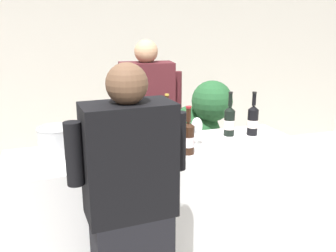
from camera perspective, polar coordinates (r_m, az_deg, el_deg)
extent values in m
cube|color=beige|center=(4.96, -10.67, 10.73)|extent=(8.00, 0.10, 2.80)
cube|color=white|center=(2.74, -1.23, -13.07)|extent=(2.05, 0.59, 0.98)
cylinder|color=black|center=(2.83, 9.52, 0.44)|extent=(0.08, 0.08, 0.19)
cone|color=black|center=(2.80, 9.63, 2.71)|extent=(0.08, 0.08, 0.04)
cylinder|color=black|center=(2.79, 9.69, 4.04)|extent=(0.03, 0.03, 0.10)
cylinder|color=black|center=(2.78, 9.74, 5.15)|extent=(0.03, 0.03, 0.01)
cylinder|color=silver|center=(2.83, 9.51, 0.25)|extent=(0.08, 0.08, 0.07)
cylinder|color=black|center=(2.40, 3.15, -2.18)|extent=(0.08, 0.08, 0.19)
cone|color=black|center=(2.37, 3.19, 0.31)|extent=(0.08, 0.08, 0.03)
cylinder|color=black|center=(2.35, 3.22, 1.72)|extent=(0.03, 0.03, 0.09)
cylinder|color=maroon|center=(2.34, 3.24, 2.95)|extent=(0.04, 0.04, 0.01)
cylinder|color=white|center=(2.40, 3.15, -2.40)|extent=(0.08, 0.08, 0.07)
cylinder|color=black|center=(2.57, -5.80, -0.99)|extent=(0.07, 0.07, 0.19)
cone|color=black|center=(2.54, -5.87, 1.44)|extent=(0.07, 0.07, 0.03)
cylinder|color=black|center=(2.53, -5.90, 2.70)|extent=(0.03, 0.03, 0.08)
cylinder|color=black|center=(2.52, -5.93, 3.75)|extent=(0.03, 0.03, 0.01)
cylinder|color=#F0E7CE|center=(2.57, -5.79, -1.19)|extent=(0.08, 0.08, 0.06)
cylinder|color=black|center=(2.41, -11.55, -2.53)|extent=(0.07, 0.07, 0.18)
cone|color=black|center=(2.38, -11.69, -0.06)|extent=(0.07, 0.07, 0.03)
cylinder|color=black|center=(2.36, -11.77, 1.27)|extent=(0.03, 0.03, 0.08)
cylinder|color=#333338|center=(2.35, -11.83, 2.36)|extent=(0.03, 0.03, 0.01)
cylinder|color=#F3DBC5|center=(2.41, -11.54, -2.73)|extent=(0.07, 0.07, 0.06)
cylinder|color=black|center=(2.39, -5.22, -2.45)|extent=(0.08, 0.08, 0.18)
cone|color=black|center=(2.35, -5.29, 0.04)|extent=(0.08, 0.08, 0.03)
cylinder|color=black|center=(2.34, -5.32, 1.48)|extent=(0.03, 0.03, 0.09)
cylinder|color=black|center=(2.33, -5.35, 2.67)|extent=(0.04, 0.04, 0.01)
cylinder|color=white|center=(2.39, -5.22, -2.65)|extent=(0.08, 0.08, 0.06)
cylinder|color=black|center=(2.88, 13.05, 0.57)|extent=(0.08, 0.08, 0.20)
cone|color=black|center=(2.85, 13.19, 2.82)|extent=(0.08, 0.08, 0.03)
cylinder|color=black|center=(2.84, 13.27, 4.05)|extent=(0.03, 0.03, 0.09)
cylinder|color=black|center=(2.83, 13.33, 5.09)|extent=(0.03, 0.03, 0.01)
cylinder|color=silver|center=(2.88, 13.03, 0.38)|extent=(0.08, 0.08, 0.06)
cylinder|color=black|center=(2.71, -0.16, 0.11)|extent=(0.08, 0.08, 0.21)
cone|color=black|center=(2.67, -0.17, 2.64)|extent=(0.08, 0.08, 0.04)
cylinder|color=black|center=(2.66, -0.17, 3.90)|extent=(0.03, 0.03, 0.08)
cylinder|color=#B79333|center=(2.65, -0.17, 4.89)|extent=(0.03, 0.03, 0.01)
cylinder|color=silver|center=(2.71, -0.16, -0.10)|extent=(0.08, 0.08, 0.07)
cylinder|color=silver|center=(2.59, 4.46, -3.01)|extent=(0.07, 0.07, 0.00)
cylinder|color=silver|center=(2.58, 4.48, -2.05)|extent=(0.01, 0.01, 0.09)
ellipsoid|color=silver|center=(2.55, 4.52, 0.03)|extent=(0.08, 0.08, 0.12)
ellipsoid|color=maroon|center=(2.55, 4.51, -0.42)|extent=(0.06, 0.06, 0.04)
cylinder|color=silver|center=(2.47, -17.09, -2.43)|extent=(0.22, 0.22, 0.18)
torus|color=silver|center=(2.45, -17.27, -0.31)|extent=(0.23, 0.23, 0.01)
cube|color=black|center=(3.30, -3.11, -8.85)|extent=(0.42, 0.29, 0.87)
cube|color=#47191E|center=(3.07, -3.31, 4.00)|extent=(0.46, 0.29, 0.63)
sphere|color=tan|center=(3.01, -3.43, 11.51)|extent=(0.19, 0.19, 0.19)
cylinder|color=#47191E|center=(3.10, 1.41, 5.58)|extent=(0.08, 0.08, 0.32)
cylinder|color=#47191E|center=(3.03, -8.20, 5.16)|extent=(0.08, 0.08, 0.32)
cube|color=black|center=(1.79, -6.07, -5.36)|extent=(0.45, 0.26, 0.57)
sphere|color=brown|center=(1.69, -6.44, 6.53)|extent=(0.20, 0.20, 0.20)
cylinder|color=black|center=(1.72, -14.44, -4.24)|extent=(0.08, 0.08, 0.30)
cylinder|color=black|center=(1.85, 1.59, -2.35)|extent=(0.08, 0.08, 0.30)
cylinder|color=brown|center=(4.09, 5.20, -8.47)|extent=(0.40, 0.40, 0.28)
sphere|color=#23562D|center=(3.75, 6.87, 3.88)|extent=(0.42, 0.42, 0.42)
sphere|color=#23562D|center=(3.92, 3.38, 0.84)|extent=(0.33, 0.33, 0.33)
sphere|color=#23562D|center=(3.98, 4.68, -0.01)|extent=(0.44, 0.44, 0.44)
sphere|color=#23562D|center=(3.99, 3.74, -1.89)|extent=(0.31, 0.31, 0.31)
sphere|color=#23562D|center=(3.89, 5.01, -1.02)|extent=(0.43, 0.43, 0.43)
cylinder|color=#4C3823|center=(3.93, 5.36, -2.61)|extent=(0.05, 0.05, 0.60)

